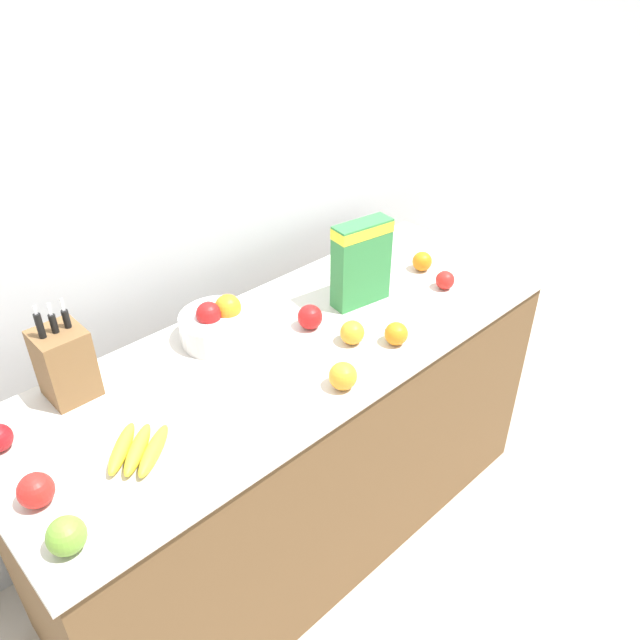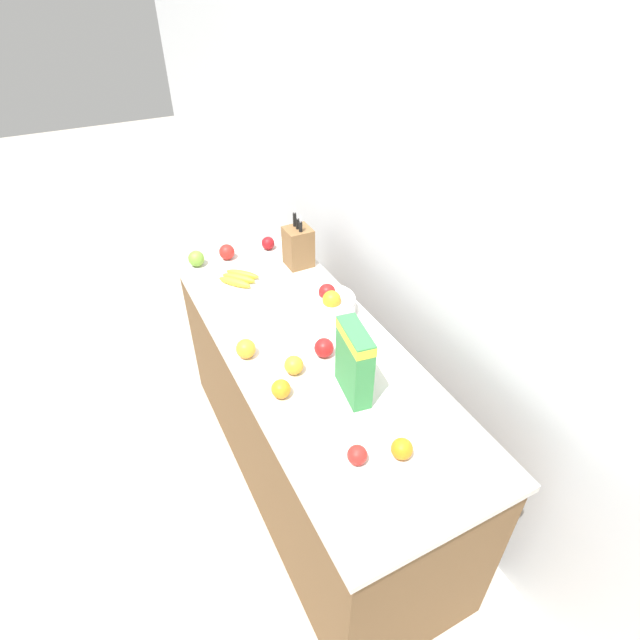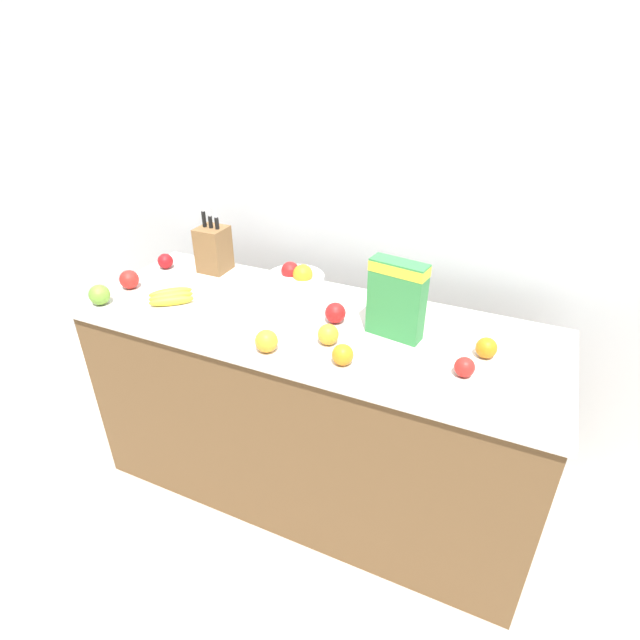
# 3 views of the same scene
# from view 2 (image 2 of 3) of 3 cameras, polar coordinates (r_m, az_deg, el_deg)

# --- Properties ---
(ground_plane) EXTENTS (14.00, 14.00, 0.00)m
(ground_plane) POSITION_cam_2_polar(r_m,az_deg,el_deg) (2.72, -0.95, -17.21)
(ground_plane) COLOR #B2A899
(wall_back) EXTENTS (9.00, 0.06, 2.60)m
(wall_back) POSITION_cam_2_polar(r_m,az_deg,el_deg) (2.09, 12.56, 10.54)
(wall_back) COLOR silver
(wall_back) RESTS_ON ground_plane
(counter) EXTENTS (1.85, 0.67, 0.88)m
(counter) POSITION_cam_2_polar(r_m,az_deg,el_deg) (2.37, -1.06, -11.02)
(counter) COLOR brown
(counter) RESTS_ON ground_plane
(knife_block) EXTENTS (0.13, 0.13, 0.30)m
(knife_block) POSITION_cam_2_polar(r_m,az_deg,el_deg) (2.54, -2.50, 8.38)
(knife_block) COLOR brown
(knife_block) RESTS_ON counter
(cereal_box) EXTENTS (0.21, 0.10, 0.29)m
(cereal_box) POSITION_cam_2_polar(r_m,az_deg,el_deg) (1.76, 3.95, -4.56)
(cereal_box) COLOR #338442
(cereal_box) RESTS_ON counter
(fruit_bowl) EXTENTS (0.24, 0.24, 0.14)m
(fruit_bowl) POSITION_cam_2_polar(r_m,az_deg,el_deg) (2.21, 0.97, 1.81)
(fruit_bowl) COLOR silver
(fruit_bowl) RESTS_ON counter
(banana_bunch) EXTENTS (0.21, 0.20, 0.04)m
(banana_bunch) POSITION_cam_2_polar(r_m,az_deg,el_deg) (2.48, -9.28, 4.76)
(banana_bunch) COLOR yellow
(banana_bunch) RESTS_ON counter
(apple_near_bananas) EXTENTS (0.08, 0.08, 0.08)m
(apple_near_bananas) POSITION_cam_2_polar(r_m,az_deg,el_deg) (2.67, -10.60, 7.65)
(apple_near_bananas) COLOR red
(apple_near_bananas) RESTS_ON counter
(apple_middle) EXTENTS (0.08, 0.08, 0.08)m
(apple_middle) POSITION_cam_2_polar(r_m,az_deg,el_deg) (1.99, 0.46, -3.19)
(apple_middle) COLOR red
(apple_middle) RESTS_ON counter
(apple_by_knife_block) EXTENTS (0.07, 0.07, 0.07)m
(apple_by_knife_block) POSITION_cam_2_polar(r_m,az_deg,el_deg) (2.73, -5.96, 8.72)
(apple_by_knife_block) COLOR #A31419
(apple_by_knife_block) RESTS_ON counter
(apple_front) EXTENTS (0.07, 0.07, 0.07)m
(apple_front) POSITION_cam_2_polar(r_m,az_deg,el_deg) (1.64, 4.27, -15.13)
(apple_front) COLOR red
(apple_front) RESTS_ON counter
(apple_rear) EXTENTS (0.08, 0.08, 0.08)m
(apple_rear) POSITION_cam_2_polar(r_m,az_deg,el_deg) (2.64, -13.95, 6.83)
(apple_rear) COLOR #6B9E33
(apple_rear) RESTS_ON counter
(orange_mid_left) EXTENTS (0.07, 0.07, 0.07)m
(orange_mid_left) POSITION_cam_2_polar(r_m,az_deg,el_deg) (1.92, -3.01, -5.18)
(orange_mid_left) COLOR orange
(orange_mid_left) RESTS_ON counter
(orange_front_right) EXTENTS (0.07, 0.07, 0.07)m
(orange_front_right) POSITION_cam_2_polar(r_m,az_deg,el_deg) (1.83, -4.49, -7.86)
(orange_front_right) COLOR orange
(orange_front_right) RESTS_ON counter
(orange_mid_right) EXTENTS (0.07, 0.07, 0.07)m
(orange_mid_right) POSITION_cam_2_polar(r_m,az_deg,el_deg) (1.67, 9.34, -14.33)
(orange_mid_right) COLOR orange
(orange_mid_right) RESTS_ON counter
(orange_near_bowl) EXTENTS (0.08, 0.08, 0.08)m
(orange_near_bowl) POSITION_cam_2_polar(r_m,az_deg,el_deg) (2.01, -8.48, -3.26)
(orange_near_bowl) COLOR orange
(orange_near_bowl) RESTS_ON counter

